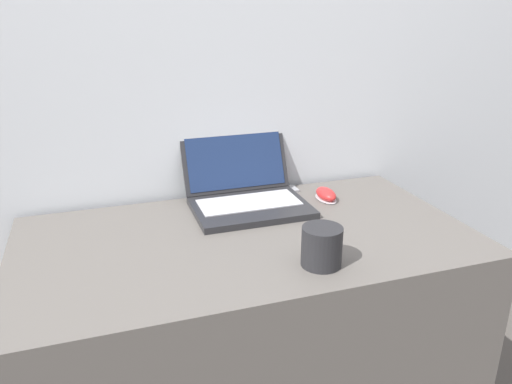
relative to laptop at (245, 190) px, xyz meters
The scene contains 6 objects.
wall_back 0.51m from the laptop, 112.27° to the left, with size 7.00×0.04×2.50m.
desk 0.47m from the laptop, 106.12° to the right, with size 1.24×0.67×0.72m.
laptop is the anchor object (origin of this frame).
drink_cup 0.44m from the laptop, 82.54° to the right, with size 0.10×0.10×0.10m.
computer_mouse 0.27m from the laptop, ahead, with size 0.06×0.11×0.04m.
usb_stick 0.22m from the laptop, 20.82° to the left, with size 0.02×0.06×0.01m.
Camera 1 is at (-0.37, -0.85, 1.31)m, focal length 35.00 mm.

